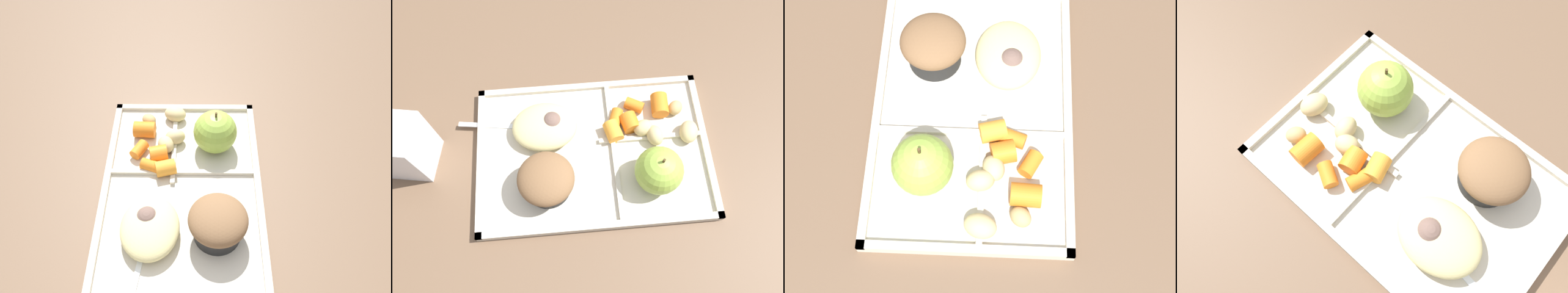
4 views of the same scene
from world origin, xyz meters
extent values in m
plane|color=brown|center=(0.00, 0.00, 0.00)|extent=(6.00, 6.00, 0.00)
cube|color=beige|center=(0.00, 0.00, 0.01)|extent=(0.36, 0.24, 0.01)
cube|color=beige|center=(0.00, -0.12, 0.01)|extent=(0.36, 0.01, 0.01)
cube|color=beige|center=(0.00, 0.12, 0.01)|extent=(0.36, 0.01, 0.01)
cube|color=beige|center=(-0.18, 0.00, 0.01)|extent=(0.01, 0.24, 0.01)
cube|color=beige|center=(-0.03, 0.00, 0.01)|extent=(0.01, 0.23, 0.01)
cube|color=beige|center=(-0.09, -0.01, 0.01)|extent=(0.16, 0.01, 0.01)
sphere|color=#93B742|center=(-0.09, 0.05, 0.05)|extent=(0.07, 0.07, 0.07)
cylinder|color=#4C381E|center=(-0.09, 0.05, 0.08)|extent=(0.00, 0.00, 0.01)
cylinder|color=black|center=(0.07, 0.05, 0.03)|extent=(0.07, 0.07, 0.03)
ellipsoid|color=brown|center=(0.07, 0.05, 0.05)|extent=(0.08, 0.08, 0.04)
cylinder|color=orange|center=(-0.11, -0.07, 0.02)|extent=(0.03, 0.04, 0.03)
cylinder|color=orange|center=(-0.03, -0.03, 0.02)|extent=(0.03, 0.04, 0.03)
cylinder|color=orange|center=(-0.06, -0.04, 0.02)|extent=(0.03, 0.03, 0.03)
cylinder|color=orange|center=(-0.07, -0.07, 0.02)|extent=(0.04, 0.03, 0.02)
cylinder|color=orange|center=(-0.04, -0.05, 0.02)|extent=(0.03, 0.04, 0.02)
ellipsoid|color=tan|center=(-0.10, -0.01, 0.02)|extent=(0.03, 0.04, 0.03)
ellipsoid|color=tan|center=(-0.15, -0.02, 0.02)|extent=(0.04, 0.04, 0.02)
ellipsoid|color=tan|center=(-0.08, -0.03, 0.02)|extent=(0.04, 0.03, 0.03)
ellipsoid|color=tan|center=(-0.14, -0.06, 0.02)|extent=(0.03, 0.03, 0.02)
ellipsoid|color=#D6C684|center=(0.07, -0.04, 0.03)|extent=(0.10, 0.08, 0.03)
sphere|color=brown|center=(0.06, -0.05, 0.03)|extent=(0.04, 0.04, 0.04)
sphere|color=#755B4C|center=(0.09, -0.04, 0.02)|extent=(0.03, 0.03, 0.03)
cube|color=white|center=(0.16, -0.06, 0.01)|extent=(0.11, 0.02, 0.00)
cube|color=white|center=(0.09, -0.05, 0.01)|extent=(0.04, 0.03, 0.00)
cylinder|color=white|center=(0.06, -0.04, 0.01)|extent=(0.03, 0.01, 0.00)
cylinder|color=white|center=(0.06, -0.05, 0.01)|extent=(0.03, 0.01, 0.00)
cylinder|color=white|center=(0.06, -0.06, 0.01)|extent=(0.03, 0.01, 0.00)
camera|label=1|loc=(0.34, 0.02, 0.53)|focal=36.51mm
camera|label=2|loc=(0.03, 0.23, 0.57)|focal=35.25mm
camera|label=3|loc=(-0.33, -0.02, 0.65)|focal=53.10mm
camera|label=4|loc=(0.07, -0.15, 0.48)|focal=36.64mm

